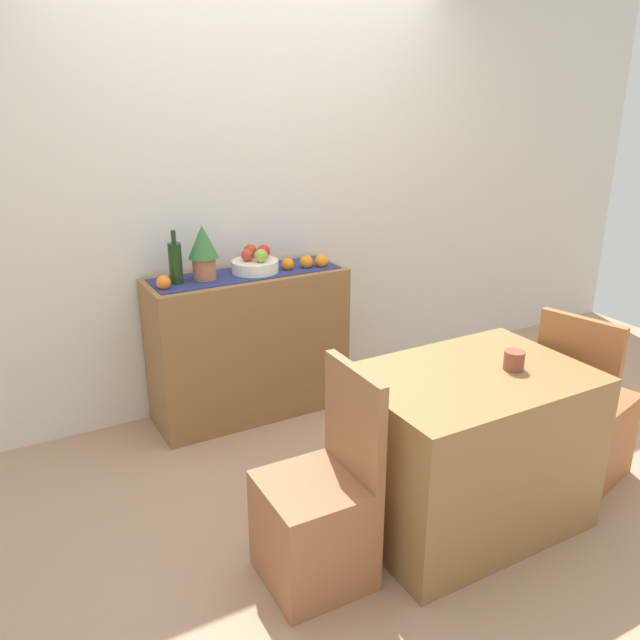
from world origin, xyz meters
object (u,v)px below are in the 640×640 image
Objects in this scene: wine_bottle at (176,263)px; chair_by_corner at (581,428)px; dining_table at (467,448)px; sideboard_console at (249,345)px; potted_plant at (203,250)px; coffee_cup at (514,360)px; chair_near_window at (317,521)px; fruit_bowl at (255,266)px.

chair_by_corner is (1.60, -1.45, -0.73)m from wine_bottle.
chair_by_corner is (0.77, -0.00, -0.10)m from dining_table.
potted_plant reaches higher than sideboard_console.
wine_bottle is at bearing 124.03° from coffee_cup.
fruit_bowl is at bearing 74.71° from chair_near_window.
chair_by_corner is (1.44, -1.45, -0.79)m from potted_plant.
fruit_bowl is 0.47m from wine_bottle.
coffee_cup is at bearing -55.97° from wine_bottle.
chair_near_window is (-0.95, 0.05, -0.52)m from coffee_cup.
potted_plant reaches higher than coffee_cup.
chair_by_corner is (1.53, -0.00, 0.00)m from chair_near_window.
potted_plant is at bearing 180.00° from sideboard_console.
dining_table is at bearing -75.68° from fruit_bowl.
coffee_cup is (0.86, -1.50, -0.27)m from potted_plant.
wine_bottle is (-0.46, 0.00, 0.08)m from fruit_bowl.
coffee_cup is (0.55, -1.50, -0.14)m from fruit_bowl.
sideboard_console is 0.69m from wine_bottle.
dining_table is (0.68, -1.45, -0.68)m from potted_plant.
wine_bottle is at bearing 92.70° from chair_near_window.
wine_bottle reaches higher than sideboard_console.
dining_table is (0.37, -1.45, -0.55)m from fruit_bowl.
sideboard_console is at bearing 106.42° from dining_table.
fruit_bowl is 0.90× the size of wine_bottle.
sideboard_console is at bearing 129.40° from chair_by_corner.
chair_near_window is at bearing -179.98° from dining_table.
sideboard_console is 1.51m from dining_table.
potted_plant is (-0.31, 0.00, 0.13)m from fruit_bowl.
potted_plant is at bearing 114.97° from dining_table.
chair_by_corner is at bearing -0.14° from chair_near_window.
fruit_bowl is at bearing 128.03° from chair_by_corner.
potted_plant is 0.34× the size of chair_near_window.
wine_bottle reaches higher than chair_by_corner.
chair_by_corner is (0.59, 0.05, -0.52)m from coffee_cup.
fruit_bowl is at bearing 110.10° from coffee_cup.
potted_plant is at bearing 86.40° from chair_near_window.
wine_bottle is 1.79m from dining_table.
dining_table is (0.43, -1.45, -0.07)m from sideboard_console.
sideboard_console is 4.28× the size of fruit_bowl.
dining_table is 0.45m from coffee_cup.
chair_by_corner reaches higher than dining_table.
potted_plant is (0.16, 0.00, 0.05)m from wine_bottle.
chair_near_window is at bearing -103.17° from sideboard_console.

